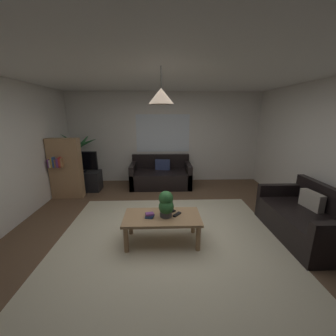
% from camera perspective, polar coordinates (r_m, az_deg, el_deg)
% --- Properties ---
extents(floor, '(5.37, 5.72, 0.02)m').
position_cam_1_polar(floor, '(3.62, 0.18, -17.71)').
color(floor, brown).
rests_on(floor, ground).
extents(rug, '(3.49, 3.14, 0.01)m').
position_cam_1_polar(rug, '(3.45, 0.31, -19.30)').
color(rug, beige).
rests_on(rug, ground).
extents(wall_back, '(5.49, 0.06, 2.51)m').
position_cam_1_polar(wall_back, '(5.98, -0.89, 8.27)').
color(wall_back, silver).
rests_on(wall_back, ground).
extents(ceiling, '(5.37, 5.72, 0.02)m').
position_cam_1_polar(ceiling, '(3.11, 0.22, 25.69)').
color(ceiling, white).
extents(window_pane, '(1.50, 0.01, 1.04)m').
position_cam_1_polar(window_pane, '(5.93, -1.42, 9.49)').
color(window_pane, white).
extents(couch_under_window, '(1.60, 0.86, 0.82)m').
position_cam_1_polar(couch_under_window, '(5.67, -1.97, -2.27)').
color(couch_under_window, black).
rests_on(couch_under_window, ground).
extents(couch_right_side, '(0.86, 1.53, 0.82)m').
position_cam_1_polar(couch_right_side, '(4.07, 33.64, -11.95)').
color(couch_right_side, black).
rests_on(couch_right_side, ground).
extents(coffee_table, '(1.15, 0.59, 0.44)m').
position_cam_1_polar(coffee_table, '(3.25, -1.61, -14.11)').
color(coffee_table, '#A87F56').
rests_on(coffee_table, ground).
extents(book_on_table_0, '(0.13, 0.10, 0.02)m').
position_cam_1_polar(book_on_table_0, '(3.18, -5.19, -13.26)').
color(book_on_table_0, '#2D4C8C').
rests_on(book_on_table_0, coffee_table).
extents(book_on_table_1, '(0.14, 0.12, 0.03)m').
position_cam_1_polar(book_on_table_1, '(3.17, -4.98, -12.87)').
color(book_on_table_1, '#2D4C8C').
rests_on(book_on_table_1, coffee_table).
extents(book_on_table_2, '(0.14, 0.11, 0.03)m').
position_cam_1_polar(book_on_table_2, '(3.15, -5.07, -12.46)').
color(book_on_table_2, '#72387F').
rests_on(book_on_table_2, coffee_table).
extents(remote_on_table_0, '(0.14, 0.16, 0.02)m').
position_cam_1_polar(remote_on_table_0, '(3.24, 2.45, -12.61)').
color(remote_on_table_0, black).
rests_on(remote_on_table_0, coffee_table).
extents(remote_on_table_1, '(0.16, 0.14, 0.02)m').
position_cam_1_polar(remote_on_table_1, '(3.31, 0.77, -11.93)').
color(remote_on_table_1, black).
rests_on(remote_on_table_1, coffee_table).
extents(potted_plant_on_table, '(0.23, 0.25, 0.39)m').
position_cam_1_polar(potted_plant_on_table, '(3.13, -0.49, -9.79)').
color(potted_plant_on_table, '#4C4C51').
rests_on(potted_plant_on_table, coffee_table).
extents(tv_stand, '(0.90, 0.44, 0.50)m').
position_cam_1_polar(tv_stand, '(5.79, -22.33, -3.28)').
color(tv_stand, black).
rests_on(tv_stand, ground).
extents(tv, '(0.84, 0.16, 0.52)m').
position_cam_1_polar(tv, '(5.64, -22.91, 1.66)').
color(tv, black).
rests_on(tv, tv_stand).
extents(potted_palm_corner, '(0.91, 0.76, 1.49)m').
position_cam_1_polar(potted_palm_corner, '(6.14, -22.65, 1.12)').
color(potted_palm_corner, beige).
rests_on(potted_palm_corner, ground).
extents(bookshelf_corner, '(0.70, 0.31, 1.40)m').
position_cam_1_polar(bookshelf_corner, '(5.33, -26.32, -0.09)').
color(bookshelf_corner, '#A87F56').
rests_on(bookshelf_corner, ground).
extents(pendant_lamp, '(0.34, 0.34, 0.46)m').
position_cam_1_polar(pendant_lamp, '(2.85, -1.89, 19.15)').
color(pendant_lamp, black).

